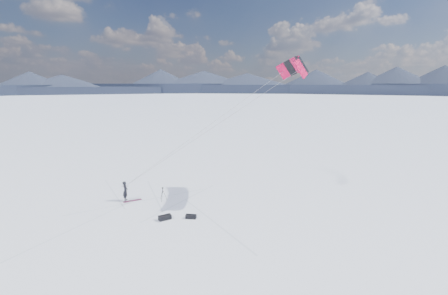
{
  "coord_description": "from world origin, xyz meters",
  "views": [
    {
      "loc": [
        5.72,
        -23.39,
        9.31
      ],
      "look_at": [
        5.58,
        1.96,
        4.28
      ],
      "focal_mm": 26.0,
      "sensor_mm": 36.0,
      "label": 1
    }
  ],
  "objects_px": {
    "tripod": "(163,192)",
    "gear_bag_b": "(191,216)",
    "gear_bag_a": "(165,217)",
    "snowboard": "(133,201)",
    "snowkiter": "(126,201)"
  },
  "relations": [
    {
      "from": "snowboard",
      "to": "snowkiter",
      "type": "bearing_deg",
      "value": 141.59
    },
    {
      "from": "snowboard",
      "to": "gear_bag_b",
      "type": "distance_m",
      "value": 6.12
    },
    {
      "from": "gear_bag_a",
      "to": "gear_bag_b",
      "type": "bearing_deg",
      "value": -24.4
    },
    {
      "from": "snowkiter",
      "to": "snowboard",
      "type": "height_order",
      "value": "snowkiter"
    },
    {
      "from": "tripod",
      "to": "gear_bag_a",
      "type": "xyz_separation_m",
      "value": [
        0.84,
        -3.74,
        -0.56
      ]
    },
    {
      "from": "gear_bag_b",
      "to": "tripod",
      "type": "bearing_deg",
      "value": 135.37
    },
    {
      "from": "snowboard",
      "to": "gear_bag_a",
      "type": "distance_m",
      "value": 4.91
    },
    {
      "from": "snowkiter",
      "to": "snowboard",
      "type": "relative_size",
      "value": 1.1
    },
    {
      "from": "tripod",
      "to": "gear_bag_a",
      "type": "height_order",
      "value": "tripod"
    },
    {
      "from": "snowboard",
      "to": "tripod",
      "type": "height_order",
      "value": "tripod"
    },
    {
      "from": "gear_bag_a",
      "to": "snowboard",
      "type": "bearing_deg",
      "value": 100.54
    },
    {
      "from": "snowkiter",
      "to": "snowboard",
      "type": "bearing_deg",
      "value": -103.3
    },
    {
      "from": "tripod",
      "to": "gear_bag_b",
      "type": "relative_size",
      "value": 1.45
    },
    {
      "from": "snowkiter",
      "to": "gear_bag_a",
      "type": "height_order",
      "value": "snowkiter"
    },
    {
      "from": "tripod",
      "to": "gear_bag_a",
      "type": "distance_m",
      "value": 3.88
    }
  ]
}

